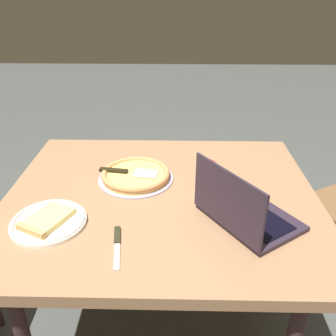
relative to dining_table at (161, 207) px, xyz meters
The scene contains 7 objects.
ground_plane 0.71m from the dining_table, ahead, with size 12.00×12.00×0.00m, color #444744.
dining_table is the anchor object (origin of this frame).
laptop 0.36m from the dining_table, 148.66° to the left, with size 0.39×0.41×0.23m.
pizza_plate 0.45m from the dining_table, 27.98° to the left, with size 0.26×0.26×0.04m.
pizza_tray 0.18m from the dining_table, 45.49° to the right, with size 0.32×0.32×0.04m.
table_knife 0.34m from the dining_table, 66.42° to the left, with size 0.05×0.20×0.01m.
drink_cup 0.24m from the dining_table, 148.70° to the right, with size 0.08×0.08×0.08m.
Camera 1 is at (-0.05, 1.19, 1.54)m, focal length 37.70 mm.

